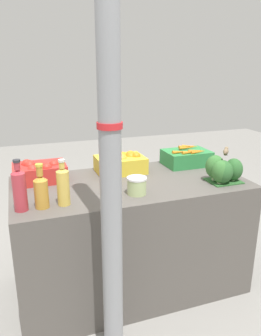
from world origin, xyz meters
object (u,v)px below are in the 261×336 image
Objects in this scene: support_pole at (110,151)px; apple_crate at (39,171)px; juice_bottle_amber at (41,190)px; juice_bottle_golden at (63,186)px; orange_crate at (121,163)px; sparrow_bird at (226,151)px; carrot_crate at (187,157)px; juice_bottle_ruby at (19,189)px; pickle_jar at (137,186)px; broccoli_pile at (224,170)px.

support_pole is 0.92m from apple_crate.
juice_bottle_amber is 0.12m from juice_bottle_golden.
sparrow_bird reaches higher than orange_crate.
sparrow_bird is (0.61, -0.43, 0.14)m from orange_crate.
juice_bottle_amber reaches higher than sparrow_bird.
orange_crate is at bearing 68.83° from support_pole.
juice_bottle_ruby is at bearing -160.15° from carrot_crate.
apple_crate reaches higher than pickle_jar.
broccoli_pile is 0.97× the size of juice_bottle_amber.
juice_bottle_golden is at bearing -178.47° from pickle_jar.
broccoli_pile is 2.00× the size of pickle_jar.
juice_bottle_amber is (-1.17, -0.46, 0.04)m from carrot_crate.
sparrow_bird is (0.06, -0.43, 0.15)m from carrot_crate.
juice_bottle_golden is (0.10, -0.46, 0.05)m from apple_crate.
carrot_crate is at bearing 47.60° from sparrow_bird.
apple_crate is at bearing 110.47° from sparrow_bird.
apple_crate is at bearing -179.78° from carrot_crate.
juice_bottle_amber is 0.58m from pickle_jar.
apple_crate is at bearing 73.53° from juice_bottle_ruby.
support_pole is at bearing -158.03° from broccoli_pile.
support_pole is 9.76× the size of broccoli_pile.
pickle_jar is (0.55, -0.45, -0.02)m from apple_crate.
sparrow_bird is at bearing -19.21° from apple_crate.
juice_bottle_ruby is at bearing -179.45° from broccoli_pile.
support_pole is at bearing -111.17° from orange_crate.
support_pole is 8.30× the size of juice_bottle_ruby.
juice_bottle_golden is (-0.50, -0.47, 0.05)m from orange_crate.
juice_bottle_ruby is (-1.32, -0.01, 0.04)m from broccoli_pile.
apple_crate is 1.29m from sparrow_bird.
juice_bottle_golden is 0.46m from pickle_jar.
apple_crate is at bearing 109.21° from support_pole.
apple_crate is 2.85× the size of pickle_jar.
juice_bottle_amber is (-0.02, -0.46, 0.03)m from apple_crate.
apple_crate is 0.60m from orange_crate.
juice_bottle_amber is at bearing -0.00° from juice_bottle_ruby.
carrot_crate is 1.42× the size of broccoli_pile.
apple_crate is 1.21× the size of juice_bottle_ruby.
apple_crate is 0.71m from pickle_jar.
pickle_jar is (-0.05, -0.46, -0.01)m from orange_crate.
broccoli_pile reaches higher than carrot_crate.
pickle_jar is at bearing -179.95° from broccoli_pile.
juice_bottle_golden is at bearing 117.48° from support_pole.
sparrow_bird is at bearing 1.65° from juice_bottle_ruby.
juice_bottle_golden reaches higher than broccoli_pile.
juice_bottle_amber is (-1.21, -0.01, 0.02)m from broccoli_pile.
sparrow_bird is at bearing -35.25° from orange_crate.
apple_crate is 0.46m from juice_bottle_amber.
broccoli_pile is at bearing -37.90° from orange_crate.
support_pole is 6.85× the size of carrot_crate.
orange_crate is 1.38× the size of juice_bottle_amber.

